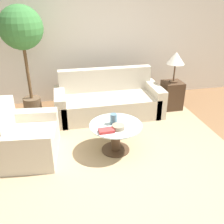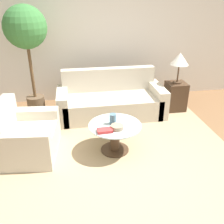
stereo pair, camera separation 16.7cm
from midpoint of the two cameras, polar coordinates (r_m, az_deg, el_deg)
name	(u,v)px [view 2 (the right image)]	position (r m, az deg, el deg)	size (l,w,h in m)	color
ground_plane	(123,175)	(3.51, 3.85, -14.21)	(14.00, 14.00, 0.00)	brown
wall_back	(97,41)	(5.61, -2.61, 15.93)	(10.00, 0.06, 2.60)	white
rug	(115,150)	(3.98, 1.82, -8.66)	(3.68, 3.46, 0.01)	tan
sofa_main	(111,101)	(5.01, 0.62, 2.56)	(2.08, 0.88, 0.88)	beige
armchair	(24,138)	(3.96, -18.30, -5.59)	(0.91, 1.05, 0.85)	beige
coffee_table	(115,134)	(3.83, 1.88, -5.08)	(0.80, 0.80, 0.46)	#422D1E
side_table	(175,96)	(5.39, 15.15, 3.48)	(0.39, 0.39, 0.59)	#422D1E
table_lamp	(180,60)	(5.15, 16.14, 11.45)	(0.36, 0.36, 0.61)	#422D1E
potted_plant	(26,35)	(4.91, -18.05, 16.41)	(0.77, 0.77, 2.08)	brown
vase	(113,119)	(3.74, 1.49, -1.62)	(0.10, 0.10, 0.16)	slate
bowl	(117,127)	(3.62, 2.51, -3.49)	(0.19, 0.19, 0.06)	gray
book_stack	(105,131)	(3.55, -0.31, -4.27)	(0.22, 0.14, 0.04)	#BC3333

